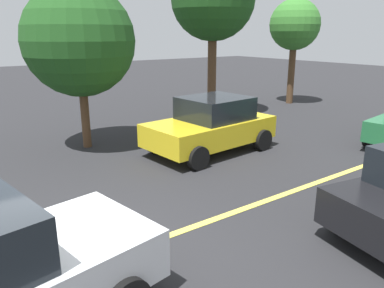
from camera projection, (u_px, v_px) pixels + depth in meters
The scene contains 5 objects.
ground_plane at pixel (75, 270), 5.65m from camera, with size 80.00×80.00×0.00m, color #262628.
lane_marking_centre at pixel (226, 215), 7.33m from camera, with size 28.00×0.16×0.01m, color #E0D14C.
car_yellow_mid_road at pixel (211, 125), 11.11m from camera, with size 4.01×2.38×1.63m.
tree_left_verge at pixel (79, 41), 10.89m from camera, with size 3.25×3.25×4.84m.
tree_right_verge at pixel (295, 26), 18.11m from camera, with size 2.42×2.42×5.04m.
Camera 1 is at (-1.42, -4.99, 3.42)m, focal length 35.14 mm.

